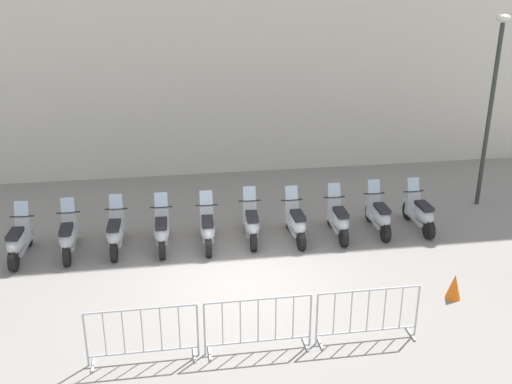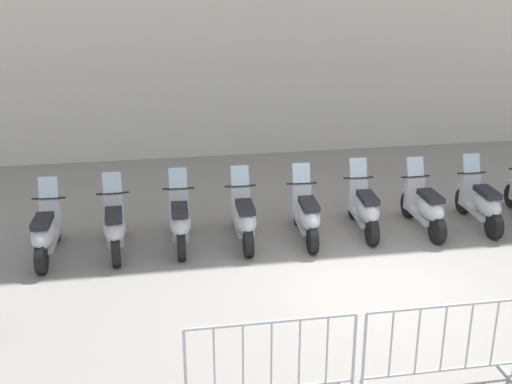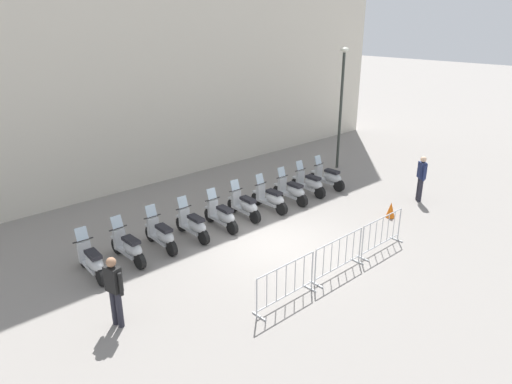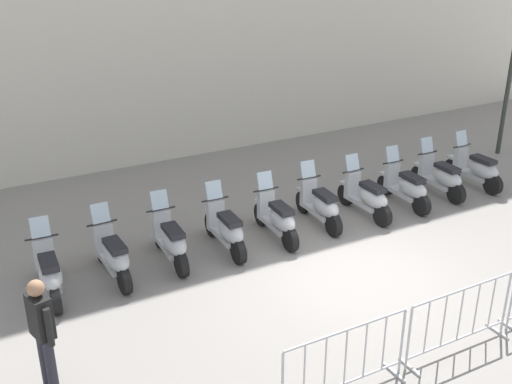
{
  "view_description": "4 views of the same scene",
  "coord_description": "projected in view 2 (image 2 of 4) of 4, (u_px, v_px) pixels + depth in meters",
  "views": [
    {
      "loc": [
        -2.13,
        -11.29,
        6.63
      ],
      "look_at": [
        0.8,
        2.02,
        1.28
      ],
      "focal_mm": 41.98,
      "sensor_mm": 36.0,
      "label": 1
    },
    {
      "loc": [
        -3.8,
        -8.43,
        4.88
      ],
      "look_at": [
        -1.27,
        2.25,
        0.84
      ],
      "focal_mm": 46.76,
      "sensor_mm": 36.0,
      "label": 2
    },
    {
      "loc": [
        -9.64,
        -8.56,
        6.64
      ],
      "look_at": [
        0.67,
        1.43,
        1.1
      ],
      "focal_mm": 32.77,
      "sensor_mm": 36.0,
      "label": 3
    },
    {
      "loc": [
        -6.66,
        -7.35,
        5.83
      ],
      "look_at": [
        -0.74,
        2.23,
        0.97
      ],
      "focal_mm": 43.81,
      "sensor_mm": 36.0,
      "label": 4
    }
  ],
  "objects": [
    {
      "name": "ground_plane",
      "position": [
        370.0,
        286.0,
        10.2
      ],
      "size": [
        120.0,
        120.0,
        0.0
      ],
      "primitive_type": "plane",
      "color": "gray"
    },
    {
      "name": "barrier_segment_0",
      "position": [
        271.0,
        363.0,
        7.42
      ],
      "size": [
        1.95,
        0.55,
        1.07
      ],
      "color": "#B2B5B7",
      "rests_on": "ground"
    },
    {
      "name": "motorcycle_0",
      "position": [
        46.0,
        233.0,
        10.96
      ],
      "size": [
        0.59,
        1.72,
        1.24
      ],
      "color": "black",
      "rests_on": "ground"
    },
    {
      "name": "motorcycle_6",
      "position": [
        425.0,
        208.0,
        12.04
      ],
      "size": [
        0.56,
        1.72,
        1.24
      ],
      "color": "black",
      "rests_on": "ground"
    },
    {
      "name": "barrier_segment_1",
      "position": [
        443.0,
        346.0,
        7.75
      ],
      "size": [
        1.95,
        0.55,
        1.07
      ],
      "color": "#B2B5B7",
      "rests_on": "ground"
    },
    {
      "name": "motorcycle_1",
      "position": [
        115.0,
        227.0,
        11.2
      ],
      "size": [
        0.56,
        1.72,
        1.24
      ],
      "color": "black",
      "rests_on": "ground"
    },
    {
      "name": "motorcycle_5",
      "position": [
        364.0,
        209.0,
        11.97
      ],
      "size": [
        0.59,
        1.72,
        1.24
      ],
      "color": "black",
      "rests_on": "ground"
    },
    {
      "name": "motorcycle_3",
      "position": [
        244.0,
        219.0,
        11.55
      ],
      "size": [
        0.56,
        1.73,
        1.24
      ],
      "color": "black",
      "rests_on": "ground"
    },
    {
      "name": "motorcycle_4",
      "position": [
        306.0,
        216.0,
        11.68
      ],
      "size": [
        0.58,
        1.73,
        1.24
      ],
      "color": "black",
      "rests_on": "ground"
    },
    {
      "name": "motorcycle_2",
      "position": [
        180.0,
        222.0,
        11.42
      ],
      "size": [
        0.57,
        1.73,
        1.24
      ],
      "color": "black",
      "rests_on": "ground"
    },
    {
      "name": "motorcycle_7",
      "position": [
        481.0,
        204.0,
        12.23
      ],
      "size": [
        0.56,
        1.73,
        1.24
      ],
      "color": "black",
      "rests_on": "ground"
    }
  ]
}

